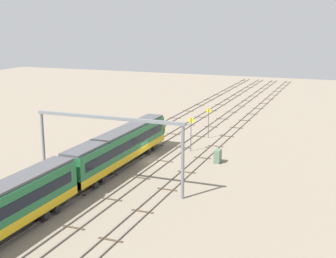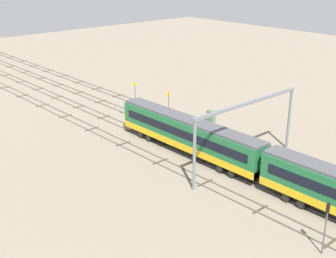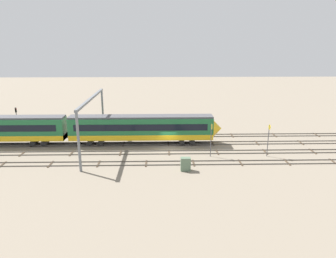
{
  "view_description": "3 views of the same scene",
  "coord_description": "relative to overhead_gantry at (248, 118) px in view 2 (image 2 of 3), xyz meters",
  "views": [
    {
      "loc": [
        -57.61,
        -25.5,
        19.08
      ],
      "look_at": [
        4.5,
        -1.01,
        3.52
      ],
      "focal_mm": 50.07,
      "sensor_mm": 36.0,
      "label": 1
    },
    {
      "loc": [
        -44.22,
        41.36,
        24.53
      ],
      "look_at": [
        -0.64,
        2.35,
        2.46
      ],
      "focal_mm": 48.63,
      "sensor_mm": 36.0,
      "label": 2
    },
    {
      "loc": [
        -1.24,
        -48.84,
        17.1
      ],
      "look_at": [
        -0.1,
        0.11,
        3.23
      ],
      "focal_mm": 33.58,
      "sensor_mm": 36.0,
      "label": 3
    }
  ],
  "objects": [
    {
      "name": "speed_sign_near_foreground",
      "position": [
        18.41,
        -3.7,
        -3.2
      ],
      "size": [
        0.14,
        0.83,
        5.12
      ],
      "color": "#4C4C51",
      "rests_on": "ground"
    },
    {
      "name": "signal_light_trackside_departure",
      "position": [
        -16.03,
        8.97,
        -3.15
      ],
      "size": [
        0.31,
        0.32,
        5.09
      ],
      "color": "#4C4C51",
      "rests_on": "ground"
    },
    {
      "name": "overhead_gantry",
      "position": [
        0.0,
        0.0,
        0.0
      ],
      "size": [
        0.4,
        18.6,
        8.53
      ],
      "color": "slate",
      "rests_on": "ground"
    },
    {
      "name": "track_near_foreground",
      "position": [
        12.11,
        -6.45,
        -6.37
      ],
      "size": [
        191.11,
        2.4,
        0.16
      ],
      "color": "#59544C",
      "rests_on": "ground"
    },
    {
      "name": "track_second_near",
      "position": [
        12.11,
        -1.97,
        -6.37
      ],
      "size": [
        191.11,
        2.4,
        0.16
      ],
      "color": "#59544C",
      "rests_on": "ground"
    },
    {
      "name": "track_second_far",
      "position": [
        12.11,
        6.98,
        -6.37
      ],
      "size": [
        191.11,
        2.4,
        0.16
      ],
      "color": "#59544C",
      "rests_on": "ground"
    },
    {
      "name": "relay_cabinet",
      "position": [
        14.18,
        -9.02,
        -5.52
      ],
      "size": [
        1.35,
        0.8,
        1.85
      ],
      "color": "#597259",
      "rests_on": "ground"
    },
    {
      "name": "ground_plane",
      "position": [
        12.11,
        0.27,
        -6.44
      ],
      "size": [
        207.11,
        207.11,
        0.0
      ],
      "primitive_type": "plane",
      "color": "gray"
    },
    {
      "name": "track_with_train",
      "position": [
        12.11,
        2.51,
        -6.37
      ],
      "size": [
        191.11,
        2.4,
        0.16
      ],
      "color": "#59544C",
      "rests_on": "ground"
    },
    {
      "name": "speed_sign_mid_trackside",
      "position": [
        27.06,
        -3.8,
        -3.28
      ],
      "size": [
        0.14,
        0.81,
        5.02
      ],
      "color": "#4C4C51",
      "rests_on": "ground"
    }
  ]
}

